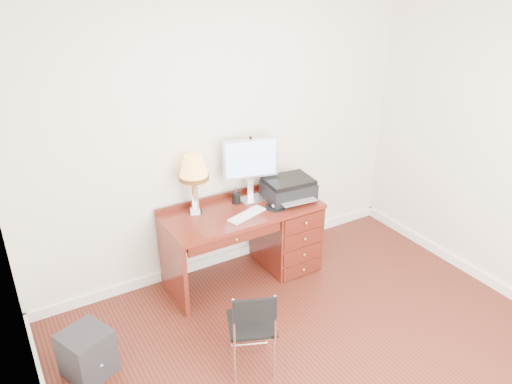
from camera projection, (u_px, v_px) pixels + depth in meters
ground at (330, 364)px, 3.93m from camera, size 4.00×4.00×0.00m
room_shell at (286, 314)px, 4.40m from camera, size 4.00×4.00×4.00m
desk at (271, 231)px, 4.99m from camera, size 1.50×0.67×0.75m
monitor at (250, 162)px, 4.72m from camera, size 0.53×0.23×0.62m
keyboard at (247, 215)px, 4.58m from camera, size 0.42×0.23×0.02m
mouse_pad at (276, 206)px, 4.72m from camera, size 0.20×0.20×0.04m
printer at (288, 188)px, 4.87m from camera, size 0.50×0.40×0.21m
leg_lamp at (194, 171)px, 4.46m from camera, size 0.28×0.28×0.56m
phone at (195, 208)px, 4.60m from camera, size 0.11×0.11×0.18m
pen_cup at (236, 198)px, 4.79m from camera, size 0.09×0.09×0.11m
chair at (256, 322)px, 3.70m from camera, size 0.46×0.47×0.75m
equipment_box at (87, 353)px, 3.78m from camera, size 0.43×0.43×0.38m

